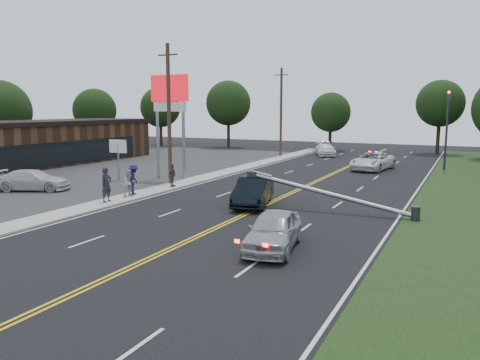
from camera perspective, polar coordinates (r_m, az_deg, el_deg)
The scene contains 26 objects.
ground at distance 19.81m, azimuth -6.28°, elevation -7.36°, with size 120.00×120.00×0.00m, color black.
parking_lot at distance 40.31m, azimuth -22.86°, elevation 0.23°, with size 25.00×60.00×0.01m, color #2D2D2D.
sidewalk at distance 32.49m, azimuth -9.31°, elevation -0.99°, with size 1.80×70.00×0.12m, color #ADA79C.
centerline_yellow at distance 28.50m, azimuth 4.59°, elevation -2.36°, with size 0.36×80.00×0.00m, color gold.
pharmacy_building at distance 48.76m, azimuth -25.64°, elevation 4.00°, with size 8.40×30.40×4.30m.
pylon_sign at distance 36.52m, azimuth -8.57°, elevation 9.44°, with size 3.20×0.35×8.00m.
small_sign at distance 37.22m, azimuth -14.65°, elevation 3.59°, with size 1.60×0.14×3.10m.
traffic_signal at distance 46.07m, azimuth 23.93°, elevation 6.39°, with size 0.28×0.41×7.05m.
fallen_streetlight at distance 25.19m, azimuth 11.80°, elevation -1.88°, with size 9.36×0.44×1.91m.
utility_pole_mid at distance 34.13m, azimuth -8.65°, elevation 7.96°, with size 1.60×0.28×10.00m.
utility_pole_far at distance 53.68m, azimuth 5.02°, elevation 8.26°, with size 1.60×0.28×10.00m.
tree_2 at distance 60.22m, azimuth -27.26°, elevation 7.48°, with size 7.03×7.03×8.71m.
tree_3 at distance 66.01m, azimuth -17.29°, elevation 8.12°, with size 5.70×5.70×8.12m.
tree_4 at distance 70.02m, azimuth -9.69°, elevation 8.73°, with size 5.85×5.85×8.60m.
tree_5 at distance 66.85m, azimuth -1.42°, elevation 9.35°, with size 6.31×6.31×9.40m.
tree_6 at distance 63.48m, azimuth 11.00°, elevation 8.09°, with size 5.20×5.20×7.59m.
tree_7 at distance 62.07m, azimuth 23.22°, elevation 8.56°, with size 5.65×5.65×8.92m.
crashed_sedan at distance 26.61m, azimuth 1.62°, elevation -1.40°, with size 1.69×4.84×1.60m, color black.
waiting_sedan at distance 18.44m, azimuth 4.11°, elevation -6.12°, with size 1.78×4.42×1.51m, color #AEAFB6.
parked_car at distance 34.41m, azimuth -23.91°, elevation -0.01°, with size 1.96×4.82×1.40m, color silver.
emergency_a at distance 43.68m, azimuth 15.86°, elevation 2.23°, with size 2.63×5.71×1.59m, color white.
emergency_b at distance 55.85m, azimuth 10.35°, elevation 3.69°, with size 2.03×5.00×1.45m, color silver.
bystander_a at distance 28.01m, azimuth -15.98°, elevation -0.56°, with size 0.73×0.48×2.01m, color #24232A.
bystander_b at distance 29.56m, azimuth -13.32°, elevation -0.33°, with size 0.80×0.62×1.65m, color #AEAFB3.
bystander_c at distance 30.07m, azimuth -12.83°, elevation 0.06°, with size 1.22×0.70×1.88m, color #1B1C45.
bystander_d at distance 32.55m, azimuth -8.28°, elevation 0.57°, with size 0.93×0.39×1.59m, color #554744.
Camera 1 is at (10.30, -16.01, 5.46)m, focal length 35.00 mm.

